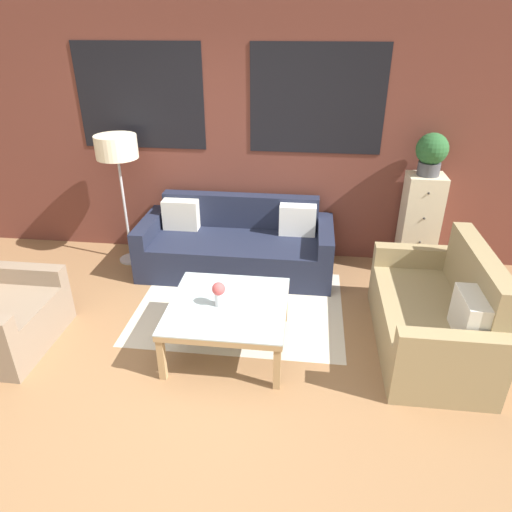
# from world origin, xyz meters

# --- Properties ---
(ground_plane) EXTENTS (16.00, 16.00, 0.00)m
(ground_plane) POSITION_xyz_m (0.00, 0.00, 0.00)
(ground_plane) COLOR #8E6642
(wall_back_brick) EXTENTS (8.40, 0.09, 2.80)m
(wall_back_brick) POSITION_xyz_m (0.00, 2.44, 1.41)
(wall_back_brick) COLOR brown
(wall_back_brick) RESTS_ON ground_plane
(rug) EXTENTS (2.01, 1.52, 0.00)m
(rug) POSITION_xyz_m (0.30, 1.17, 0.00)
(rug) COLOR beige
(rug) RESTS_ON ground_plane
(couch_dark) EXTENTS (2.10, 0.88, 0.78)m
(couch_dark) POSITION_xyz_m (0.15, 1.95, 0.28)
(couch_dark) COLOR #1E2338
(couch_dark) RESTS_ON ground_plane
(settee_vintage) EXTENTS (0.80, 1.52, 0.92)m
(settee_vintage) POSITION_xyz_m (2.03, 0.76, 0.31)
(settee_vintage) COLOR #99845B
(settee_vintage) RESTS_ON ground_plane
(coffee_table) EXTENTS (0.98, 0.98, 0.44)m
(coffee_table) POSITION_xyz_m (0.30, 0.55, 0.38)
(coffee_table) COLOR silver
(coffee_table) RESTS_ON ground_plane
(floor_lamp) EXTENTS (0.44, 0.44, 1.47)m
(floor_lamp) POSITION_xyz_m (-1.13, 2.01, 1.29)
(floor_lamp) COLOR #B2B2B7
(floor_lamp) RESTS_ON ground_plane
(drawer_cabinet) EXTENTS (0.38, 0.36, 1.10)m
(drawer_cabinet) POSITION_xyz_m (2.13, 2.19, 0.55)
(drawer_cabinet) COLOR beige
(drawer_cabinet) RESTS_ON ground_plane
(potted_plant) EXTENTS (0.32, 0.32, 0.43)m
(potted_plant) POSITION_xyz_m (2.13, 2.19, 1.34)
(potted_plant) COLOR #47474C
(potted_plant) RESTS_ON drawer_cabinet
(flower_vase) EXTENTS (0.11, 0.11, 0.21)m
(flower_vase) POSITION_xyz_m (0.23, 0.52, 0.56)
(flower_vase) COLOR silver
(flower_vase) RESTS_ON coffee_table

